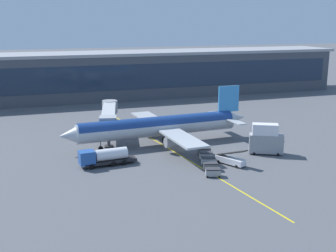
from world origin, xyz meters
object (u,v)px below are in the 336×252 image
Objects in this scene: main_airliner at (159,126)px; baggage_cart_0 at (213,172)px; belt_loader at (230,160)px; baggage_cart_3 at (206,156)px; baggage_cart_2 at (208,161)px; fuel_tanker at (104,157)px; catering_lift at (266,139)px; baggage_cart_4 at (204,151)px; baggage_cart_1 at (210,166)px.

main_airliner is 14.65× the size of baggage_cart_0.
belt_loader reaches higher than baggage_cart_3.
main_airliner is at bearing 105.31° from baggage_cart_2.
fuel_tanker reaches higher than baggage_cart_0.
baggage_cart_3 is at bearing -67.96° from main_airliner.
catering_lift is 14.33m from baggage_cart_2.
baggage_cart_4 is (20.61, 0.33, -0.96)m from fuel_tanker.
catering_lift reaches higher than baggage_cart_1.
baggage_cart_0 is at bearing -106.41° from baggage_cart_3.
baggage_cart_1 is at bearing -106.41° from baggage_cart_3.
fuel_tanker is 3.69× the size of baggage_cart_1.
baggage_cart_1 is at bearing 73.59° from baggage_cart_0.
baggage_cart_1 is 1.00× the size of baggage_cart_3.
baggage_cart_0 and baggage_cart_1 have the same top height.
fuel_tanker is 1.53× the size of catering_lift.
catering_lift is 18.11m from baggage_cart_0.
baggage_cart_1 and baggage_cart_3 have the same top height.
baggage_cart_1 is (3.58, -19.45, -3.34)m from main_airliner.
baggage_cart_0 is 3.20m from baggage_cart_1.
baggage_cart_1 is at bearing -106.41° from baggage_cart_4.
main_airliner is at bearing 96.78° from baggage_cart_0.
belt_loader is 5.26m from baggage_cart_1.
baggage_cart_2 is 1.00× the size of baggage_cart_4.
catering_lift is at bearing -36.90° from main_airliner.
belt_loader is (-9.87, -3.84, -2.07)m from catering_lift.
belt_loader is at bearing -17.22° from fuel_tanker.
main_airliner is at bearing 143.10° from catering_lift.
main_airliner is 14.65× the size of baggage_cart_2.
baggage_cart_0 is at bearing -150.99° from catering_lift.
fuel_tanker is 32.90m from catering_lift.
belt_loader is at bearing 39.80° from baggage_cart_0.
baggage_cart_3 is 1.00× the size of baggage_cart_4.
belt_loader is at bearing -64.22° from main_airliner.
main_airliner is 14.65× the size of baggage_cart_3.
baggage_cart_4 is (0.90, 3.07, 0.00)m from baggage_cart_3.
main_airliner is 23.02m from catering_lift.
main_airliner reaches higher than baggage_cart_1.
baggage_cart_4 is (-2.23, 7.41, -0.21)m from belt_loader.
belt_loader is at bearing -17.44° from baggage_cart_2.
baggage_cart_2 is at bearing -169.51° from catering_lift.
main_airliner is at bearing 115.78° from belt_loader.
fuel_tanker is 20.64m from baggage_cart_4.
fuel_tanker is 20.00m from baggage_cart_1.
catering_lift is at bearing 20.86° from baggage_cart_1.
catering_lift reaches higher than baggage_cart_0.
baggage_cart_3 is (0.90, 3.07, 0.00)m from baggage_cart_2.
catering_lift is at bearing 21.28° from belt_loader.
baggage_cart_3 is at bearing 125.85° from belt_loader.
belt_loader is 7.61m from baggage_cart_0.
baggage_cart_2 is (4.49, -16.38, -3.34)m from main_airliner.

